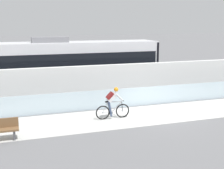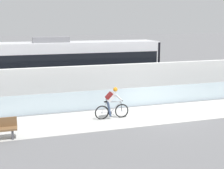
{
  "view_description": "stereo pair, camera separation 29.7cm",
  "coord_description": "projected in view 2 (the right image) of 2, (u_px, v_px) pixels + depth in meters",
  "views": [
    {
      "loc": [
        -7.24,
        -13.84,
        4.77
      ],
      "look_at": [
        -1.95,
        2.35,
        1.25
      ],
      "focal_mm": 48.35,
      "sensor_mm": 36.0,
      "label": 1
    },
    {
      "loc": [
        -6.96,
        -13.93,
        4.77
      ],
      "look_at": [
        -1.95,
        2.35,
        1.25
      ],
      "focal_mm": 48.35,
      "sensor_mm": 36.0,
      "label": 2
    }
  ],
  "objects": [
    {
      "name": "ground_plane",
      "position": [
        160.0,
        114.0,
        16.0
      ],
      "size": [
        200.0,
        200.0,
        0.0
      ],
      "primitive_type": "plane",
      "color": "slate"
    },
    {
      "name": "bike_path_deck",
      "position": [
        160.0,
        114.0,
        16.0
      ],
      "size": [
        32.0,
        3.2,
        0.01
      ],
      "primitive_type": "cube",
      "color": "beige",
      "rests_on": "ground"
    },
    {
      "name": "glass_parapet",
      "position": [
        146.0,
        96.0,
        17.63
      ],
      "size": [
        32.0,
        0.05,
        1.08
      ],
      "primitive_type": "cube",
      "color": "silver",
      "rests_on": "ground"
    },
    {
      "name": "concrete_barrier_wall",
      "position": [
        135.0,
        81.0,
        19.2
      ],
      "size": [
        32.0,
        0.36,
        2.22
      ],
      "primitive_type": "cube",
      "color": "silver",
      "rests_on": "ground"
    },
    {
      "name": "tram_rail_near",
      "position": [
        122.0,
        90.0,
        21.74
      ],
      "size": [
        32.0,
        0.08,
        0.01
      ],
      "primitive_type": "cube",
      "color": "#595654",
      "rests_on": "ground"
    },
    {
      "name": "tram_rail_far",
      "position": [
        116.0,
        86.0,
        23.09
      ],
      "size": [
        32.0,
        0.08,
        0.01
      ],
      "primitive_type": "cube",
      "color": "#595654",
      "rests_on": "ground"
    },
    {
      "name": "tram",
      "position": [
        80.0,
        64.0,
        21.19
      ],
      "size": [
        11.06,
        2.54,
        3.81
      ],
      "color": "silver",
      "rests_on": "ground"
    },
    {
      "name": "cyclist_on_bike",
      "position": [
        112.0,
        103.0,
        15.07
      ],
      "size": [
        1.77,
        0.58,
        1.61
      ],
      "color": "black",
      "rests_on": "ground"
    }
  ]
}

